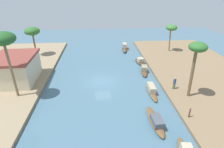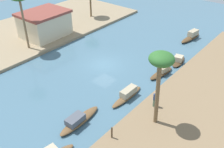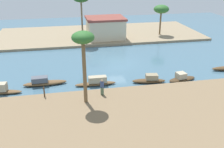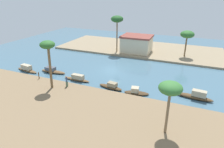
% 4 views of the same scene
% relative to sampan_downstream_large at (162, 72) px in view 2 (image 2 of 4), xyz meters
% --- Properties ---
extents(river_water, '(71.15, 71.15, 0.00)m').
position_rel_sampan_downstream_large_xyz_m(river_water, '(-2.53, 6.94, -0.38)').
color(river_water, '#476B7F').
rests_on(river_water, ground).
extents(riverbank_right, '(39.03, 15.64, 0.39)m').
position_rel_sampan_downstream_large_xyz_m(riverbank_right, '(-2.53, 23.00, -0.18)').
color(riverbank_right, '#937F60').
rests_on(riverbank_right, ground).
extents(sampan_downstream_large, '(4.01, 1.56, 1.05)m').
position_rel_sampan_downstream_large_xyz_m(sampan_downstream_large, '(0.00, 0.00, 0.00)').
color(sampan_downstream_large, brown).
rests_on(sampan_downstream_large, river_water).
extents(sampan_near_left_bank, '(3.66, 1.83, 1.04)m').
position_rel_sampan_downstream_large_xyz_m(sampan_near_left_bank, '(3.94, -0.18, -0.03)').
color(sampan_near_left_bank, '#47331E').
rests_on(sampan_near_left_bank, river_water).
extents(sampan_open_hull, '(4.94, 1.52, 1.33)m').
position_rel_sampan_downstream_large_xyz_m(sampan_open_hull, '(11.76, 1.65, 0.11)').
color(sampan_open_hull, brown).
rests_on(sampan_open_hull, river_water).
extents(sampan_midstream, '(4.70, 0.95, 1.08)m').
position_rel_sampan_downstream_large_xyz_m(sampan_midstream, '(-6.22, 0.49, 0.04)').
color(sampan_midstream, brown).
rests_on(sampan_midstream, river_water).
extents(sampan_with_tall_canopy, '(4.95, 1.32, 1.04)m').
position_rel_sampan_downstream_large_xyz_m(sampan_with_tall_canopy, '(-12.14, 1.69, 0.00)').
color(sampan_with_tall_canopy, brown).
rests_on(sampan_with_tall_canopy, river_water).
extents(person_on_near_bank, '(0.46, 0.46, 1.69)m').
position_rel_sampan_downstream_large_xyz_m(person_on_near_bank, '(-6.02, -2.61, 0.74)').
color(person_on_near_bank, '#4C664C').
rests_on(person_on_near_bank, riverbank_left).
extents(mooring_post, '(0.14, 0.14, 1.12)m').
position_rel_sampan_downstream_large_xyz_m(mooring_post, '(-11.84, -2.00, 0.57)').
color(mooring_post, '#4C3823').
rests_on(mooring_post, riverbank_left).
extents(palm_tree_left_near, '(2.06, 2.06, 7.01)m').
position_rel_sampan_downstream_large_xyz_m(palm_tree_left_near, '(-7.82, -3.71, 5.98)').
color(palm_tree_left_near, brown).
rests_on(palm_tree_left_near, riverbank_left).
extents(riverside_building, '(6.92, 5.69, 3.75)m').
position_rel_sampan_downstream_large_xyz_m(riverside_building, '(-1.96, 19.32, 1.90)').
color(riverside_building, beige).
rests_on(riverside_building, riverbank_right).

